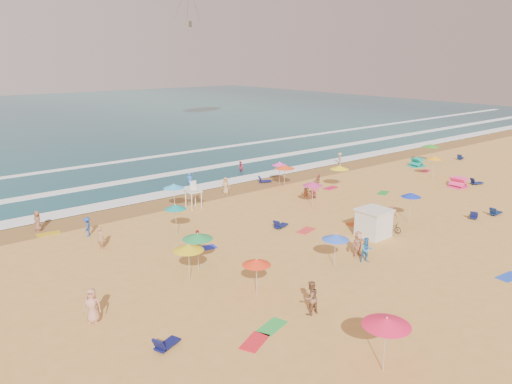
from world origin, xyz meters
TOP-DOWN VIEW (x-y plane):
  - ground at (0.00, 0.00)m, footprint 220.00×220.00m
  - ocean at (0.00, 84.00)m, footprint 220.00×140.00m
  - wet_sand at (0.00, 12.50)m, footprint 220.00×220.00m
  - surf_foam at (0.00, 21.32)m, footprint 200.00×18.70m
  - cabana at (4.64, -4.95)m, footprint 2.00×2.00m
  - cabana_roof at (4.64, -4.95)m, footprint 2.20×2.20m
  - bicycle at (6.54, -5.25)m, footprint 0.67×1.60m
  - lifeguard_stand at (-1.94, 9.51)m, footprint 1.20×1.20m
  - beach_umbrellas at (-0.41, 0.90)m, footprint 61.82×28.48m
  - loungers at (7.57, -1.90)m, footprint 65.40×21.71m
  - towels at (2.64, -1.29)m, footprint 42.80×26.63m
  - popup_tents at (25.70, 2.86)m, footprint 7.51×10.24m
  - beachgoers at (0.53, 2.53)m, footprint 38.96×29.05m

SIDE VIEW (x-z plane):
  - ground at x=0.00m, z-range 0.00..0.00m
  - ocean at x=0.00m, z-range -0.09..0.09m
  - wet_sand at x=0.00m, z-range 0.01..0.01m
  - towels at x=2.64m, z-range 0.00..0.03m
  - surf_foam at x=0.00m, z-range 0.08..0.12m
  - loungers at x=7.57m, z-range 0.00..0.34m
  - bicycle at x=6.54m, z-range 0.00..0.82m
  - popup_tents at x=25.70m, z-range 0.00..1.20m
  - beachgoers at x=0.53m, z-range -0.24..1.86m
  - cabana at x=4.64m, z-range 0.00..2.00m
  - lifeguard_stand at x=-1.94m, z-range 0.00..2.10m
  - cabana_roof at x=4.64m, z-range 2.00..2.12m
  - beach_umbrellas at x=-0.41m, z-range 1.78..2.58m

